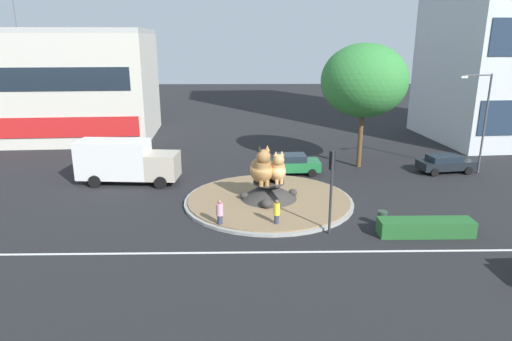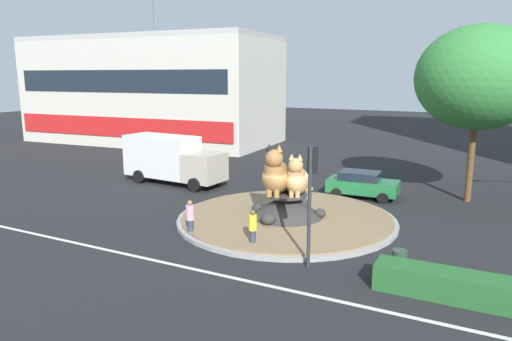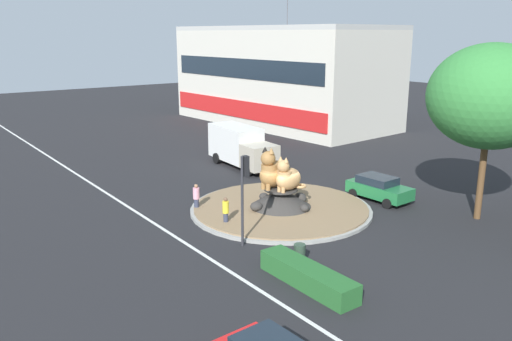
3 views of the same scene
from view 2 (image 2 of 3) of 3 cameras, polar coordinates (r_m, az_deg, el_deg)
ground_plane at (r=24.21m, az=3.69°, el=-6.07°), size 160.00×160.00×0.00m
lane_centreline at (r=18.18m, az=-5.70°, el=-12.19°), size 112.00×0.20×0.01m
roundabout_island at (r=24.10m, az=3.70°, el=-5.21°), size 11.10×11.10×1.42m
cat_statue_tabby at (r=23.59m, az=2.49°, el=-0.58°), size 1.85×2.86×2.59m
cat_statue_calico at (r=23.49m, az=4.99°, el=-1.08°), size 1.51×2.22×2.14m
traffic_light_mast at (r=17.78m, az=6.70°, el=-1.57°), size 0.33×0.46×4.71m
shophouse_block at (r=54.26m, az=-12.40°, el=9.48°), size 27.75×13.92×16.49m
clipped_hedge_strip at (r=17.29m, az=22.90°, el=-12.76°), size 5.15×1.20×0.90m
broadleaf_tree_behind_island at (r=29.61m, az=25.33°, el=10.11°), size 6.91×6.91×10.09m
pedestrian_yellow_shirt at (r=20.21m, az=-0.40°, el=-6.95°), size 0.36×0.36×1.70m
pedestrian_pink_shirt at (r=21.81m, az=-7.98°, el=-5.68°), size 0.40×0.40×1.72m
hatchback_near_shophouse at (r=29.18m, az=12.73°, el=-1.60°), size 4.24×2.25×1.59m
delivery_box_truck at (r=32.65m, az=-10.22°, el=1.43°), size 7.49×3.08×3.22m
litter_bin at (r=18.68m, az=16.96°, el=-10.51°), size 0.56×0.56×0.90m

